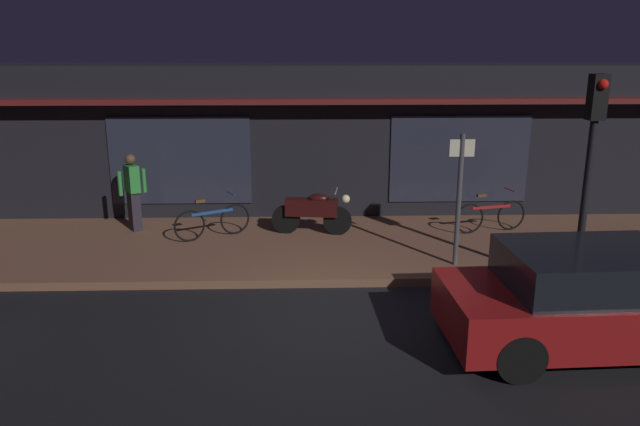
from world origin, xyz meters
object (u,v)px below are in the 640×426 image
object	(u,v)px
bicycle_extra	(212,221)
parked_car_far	(594,300)
motorcycle	(313,211)
person_photographer	(133,191)
traffic_light_pole	(591,147)
sign_post	(459,192)
bicycle_parked	(490,216)

from	to	relation	value
bicycle_extra	parked_car_far	xyz separation A→B (m)	(5.79, -4.66, 0.20)
motorcycle	bicycle_extra	distance (m)	2.11
bicycle_extra	person_photographer	bearing A→B (deg)	161.34
motorcycle	traffic_light_pole	xyz separation A→B (m)	(4.31, -3.05, 1.83)
sign_post	bicycle_extra	bearing A→B (deg)	159.38
bicycle_extra	sign_post	size ratio (longest dim) A/B	0.61
person_photographer	sign_post	xyz separation A→B (m)	(6.41, -2.34, 0.48)
bicycle_extra	bicycle_parked	bearing A→B (deg)	2.37
person_photographer	traffic_light_pole	bearing A→B (deg)	-22.79
bicycle_parked	person_photographer	size ratio (longest dim) A/B	0.97
sign_post	traffic_light_pole	bearing A→B (deg)	-31.80
bicycle_extra	sign_post	distance (m)	5.07
motorcycle	parked_car_far	size ratio (longest dim) A/B	0.41
motorcycle	bicycle_parked	size ratio (longest dim) A/B	1.05
motorcycle	traffic_light_pole	bearing A→B (deg)	-35.32
motorcycle	bicycle_parked	xyz separation A→B (m)	(3.80, 0.03, -0.14)
bicycle_parked	sign_post	bearing A→B (deg)	-121.94
motorcycle	traffic_light_pole	distance (m)	5.59
bicycle_extra	traffic_light_pole	size ratio (longest dim) A/B	0.41
bicycle_extra	traffic_light_pole	bearing A→B (deg)	-23.88
person_photographer	sign_post	bearing A→B (deg)	-20.09
person_photographer	bicycle_parked	bearing A→B (deg)	-2.61
bicycle_parked	person_photographer	world-z (taller)	person_photographer
motorcycle	parked_car_far	distance (m)	6.12
traffic_light_pole	parked_car_far	size ratio (longest dim) A/B	0.86
person_photographer	traffic_light_pole	xyz separation A→B (m)	(8.16, -3.43, 1.45)
motorcycle	bicycle_extra	size ratio (longest dim) A/B	1.16
bicycle_parked	bicycle_extra	world-z (taller)	same
bicycle_extra	sign_post	bearing A→B (deg)	-20.62
bicycle_parked	bicycle_extra	xyz separation A→B (m)	(-5.90, -0.24, 0.00)
traffic_light_pole	parked_car_far	bearing A→B (deg)	-108.47
motorcycle	traffic_light_pole	world-z (taller)	traffic_light_pole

